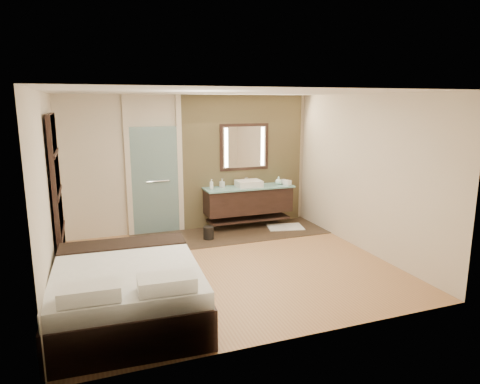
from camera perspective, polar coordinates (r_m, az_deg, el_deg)
name	(u,v)px	position (r m, az deg, el deg)	size (l,w,h in m)	color
floor	(228,266)	(6.89, -1.64, -9.89)	(5.00, 5.00, 0.00)	#A16A43
tile_strip	(231,234)	(8.50, -1.26, -5.57)	(3.80, 1.30, 0.01)	#33261C
stone_wall	(243,161)	(8.93, 0.47, 4.14)	(2.60, 0.08, 2.70)	tan
vanity	(248,200)	(8.80, 1.13, -1.08)	(1.85, 0.55, 0.88)	black
mirror_unit	(244,147)	(8.85, 0.59, 6.02)	(1.06, 0.04, 0.96)	black
frosted_door	(155,176)	(8.49, -11.29, 2.08)	(1.10, 0.12, 2.70)	#A4D0CF
shoji_partition	(58,196)	(6.81, -23.14, -0.48)	(0.06, 1.20, 2.40)	black
bed	(127,290)	(5.44, -14.80, -12.57)	(1.81, 2.22, 0.82)	black
bath_mat	(285,227)	(8.94, 6.04, -4.66)	(0.72, 0.50, 0.02)	white
waste_bin	(209,233)	(8.15, -4.21, -5.49)	(0.20, 0.20, 0.25)	black
tissue_box	(287,183)	(8.95, 6.34, 1.25)	(0.12, 0.12, 0.10)	white
soap_bottle_a	(211,184)	(8.48, -3.82, 1.05)	(0.08, 0.08, 0.20)	white
soap_bottle_b	(222,183)	(8.65, -2.41, 1.20)	(0.08, 0.08, 0.18)	#B2B2B2
soap_bottle_c	(278,180)	(8.98, 5.15, 1.54)	(0.13, 0.13, 0.17)	#BFF0E5
cup	(283,182)	(9.03, 5.80, 1.37)	(0.13, 0.13, 0.10)	white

